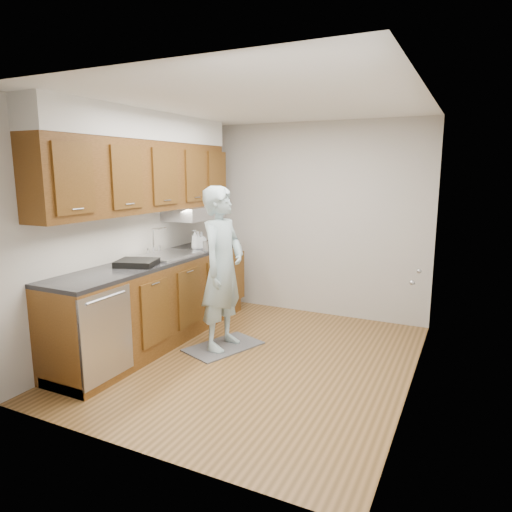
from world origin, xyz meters
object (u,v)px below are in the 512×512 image
Objects in this scene: soap_bottle_c at (201,239)px; dish_rack at (137,263)px; steel_can at (206,246)px; soap_bottle_a at (195,239)px; soap_bottle_b at (198,240)px; person at (222,258)px.

soap_bottle_c reaches higher than dish_rack.
soap_bottle_a is at bearing 158.20° from steel_can.
soap_bottle_b is 1.81× the size of steel_can.
soap_bottle_b reaches higher than dish_rack.
person is at bearing -44.03° from steel_can.
soap_bottle_a is 1.31× the size of soap_bottle_c.
soap_bottle_c is 1.50× the size of steel_can.
soap_bottle_a is 1.10m from dish_rack.
soap_bottle_b is 0.21m from soap_bottle_c.
steel_can reaches higher than dish_rack.
soap_bottle_c reaches higher than steel_can.
soap_bottle_a is 0.61× the size of dish_rack.
steel_can is (0.27, -0.33, -0.03)m from soap_bottle_c.
person is 0.72m from steel_can.
dish_rack is at bearing -100.03° from steel_can.
soap_bottle_a reaches higher than soap_bottle_b.
soap_bottle_c is 0.47× the size of dish_rack.
steel_can is (-0.52, 0.50, 0.01)m from person.
dish_rack is (0.01, -1.16, -0.08)m from soap_bottle_b.
person is 1.15m from soap_bottle_c.
soap_bottle_b is 1.16m from dish_rack.
person is at bearing -38.98° from soap_bottle_a.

